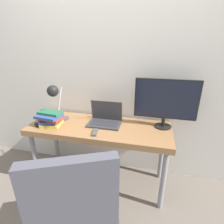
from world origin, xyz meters
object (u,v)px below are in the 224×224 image
Objects in this scene: laptop at (105,119)px; office_chair at (75,203)px; monitor at (166,101)px; book_stack at (50,119)px; desk_lamp at (55,95)px; game_controller at (42,124)px.

office_chair is at bearing -87.62° from laptop.
monitor is 1.19m from book_stack.
office_chair is (-0.56, -0.95, -0.43)m from monitor.
book_stack is at bearing -168.76° from monitor.
book_stack is (-0.06, -0.03, -0.25)m from desk_lamp.
laptop is 1.29× the size of book_stack.
book_stack is (-1.15, -0.23, -0.20)m from monitor.
monitor is 1.10m from desk_lamp.
game_controller is at bearing -154.21° from book_stack.
game_controller is at bearing 134.41° from office_chair.
office_chair is 0.97m from game_controller.
desk_lamp is at bearing -169.79° from monitor.
monitor is 1.29m from game_controller.
office_chair reaches higher than game_controller.
monitor reaches higher than book_stack.
book_stack is at bearing -152.39° from desk_lamp.
desk_lamp is 2.74× the size of game_controller.
game_controller is (-0.67, 0.68, 0.17)m from office_chair.
laptop is at bearing 92.38° from office_chair.
monitor reaches higher than desk_lamp.
monitor is (0.60, 0.06, 0.23)m from laptop.
laptop is at bearing 18.05° from game_controller.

